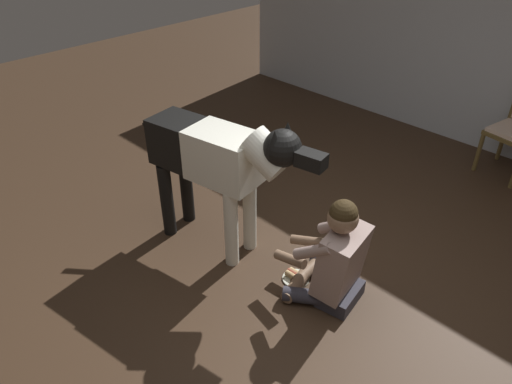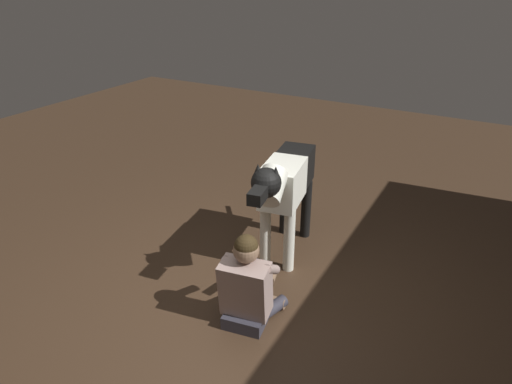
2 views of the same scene
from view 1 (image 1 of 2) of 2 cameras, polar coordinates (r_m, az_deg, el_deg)
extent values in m
plane|color=#3E2B1C|center=(3.59, 8.09, -13.40)|extent=(14.26, 14.26, 0.00)
cylinder|color=brown|center=(5.48, 24.95, 4.30)|extent=(0.04, 0.04, 0.42)
cylinder|color=brown|center=(5.81, 27.22, 5.33)|extent=(0.04, 0.04, 0.42)
cube|color=#34323C|center=(3.61, 9.97, -11.81)|extent=(0.30, 0.38, 0.12)
cylinder|color=#34323C|center=(3.56, 6.49, -12.26)|extent=(0.39, 0.32, 0.11)
cylinder|color=#86674E|center=(3.65, 4.95, -10.75)|extent=(0.18, 0.37, 0.09)
cylinder|color=#34323C|center=(3.76, 8.84, -9.42)|extent=(0.41, 0.21, 0.11)
cylinder|color=#86674E|center=(3.76, 6.29, -9.24)|extent=(0.13, 0.37, 0.09)
cube|color=gray|center=(3.41, 10.08, -8.04)|extent=(0.33, 0.44, 0.51)
cylinder|color=gray|center=(3.24, 6.80, -7.02)|extent=(0.30, 0.13, 0.24)
cylinder|color=#86674E|center=(3.48, 4.09, -7.98)|extent=(0.27, 0.08, 0.12)
cylinder|color=gray|center=(3.49, 9.61, -3.90)|extent=(0.30, 0.13, 0.24)
cylinder|color=#86674E|center=(3.65, 6.15, -5.82)|extent=(0.28, 0.15, 0.12)
sphere|color=#86674E|center=(3.20, 10.30, -3.09)|extent=(0.21, 0.21, 0.21)
sphere|color=#332613|center=(3.18, 10.37, -2.55)|extent=(0.19, 0.19, 0.19)
cylinder|color=white|center=(3.85, -0.76, -2.57)|extent=(0.11, 0.11, 0.67)
cylinder|color=white|center=(3.69, -2.96, -4.39)|extent=(0.11, 0.11, 0.67)
cylinder|color=black|center=(4.21, -8.27, 0.57)|extent=(0.11, 0.11, 0.67)
cylinder|color=black|center=(4.07, -10.55, -0.96)|extent=(0.11, 0.11, 0.67)
cube|color=white|center=(3.55, -3.84, 4.23)|extent=(0.59, 0.43, 0.39)
cube|color=black|center=(3.79, -8.74, 5.92)|extent=(0.51, 0.40, 0.37)
cylinder|color=white|center=(3.29, 1.25, 4.56)|extent=(0.42, 0.31, 0.37)
sphere|color=black|center=(3.19, 3.17, 5.23)|extent=(0.26, 0.26, 0.26)
cube|color=black|center=(3.10, 6.58, 3.79)|extent=(0.21, 0.15, 0.10)
cone|color=black|center=(3.21, 3.78, 7.37)|extent=(0.11, 0.11, 0.12)
cone|color=black|center=(3.09, 2.24, 6.33)|extent=(0.11, 0.11, 0.12)
cylinder|color=black|center=(3.97, -11.36, 6.32)|extent=(0.35, 0.11, 0.23)
cylinder|color=white|center=(3.77, 4.78, -10.23)|extent=(0.21, 0.21, 0.01)
cylinder|color=tan|center=(3.73, 4.59, -10.07)|extent=(0.16, 0.05, 0.05)
cylinder|color=tan|center=(3.76, 5.01, -9.73)|extent=(0.16, 0.05, 0.05)
cylinder|color=#A64A33|center=(3.74, 4.81, -9.82)|extent=(0.17, 0.04, 0.04)
camera|label=2|loc=(3.92, 67.29, 16.18)|focal=31.83mm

